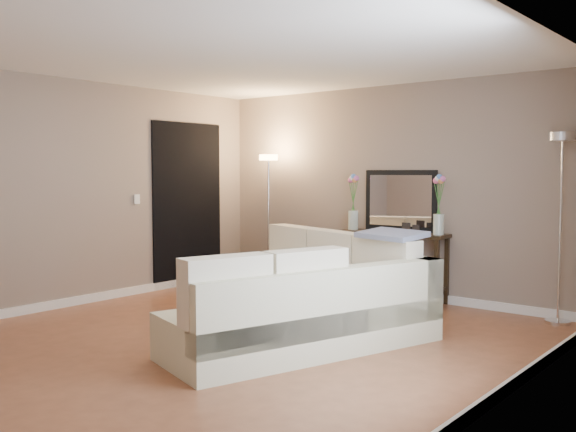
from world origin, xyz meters
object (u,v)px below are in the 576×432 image
Objects in this scene: sectional_sofa at (310,297)px; floor_lamp_lit at (269,193)px; console_table at (387,261)px; floor_lamp_unlit at (562,189)px.

sectional_sofa is 1.77× the size of floor_lamp_lit.
console_table is at bearing 96.59° from sectional_sofa.
floor_lamp_unlit reaches higher than floor_lamp_lit.
console_table is 0.70× the size of floor_lamp_unlit.
sectional_sofa is at bearing -134.17° from floor_lamp_unlit.
floor_lamp_lit is 3.78m from floor_lamp_unlit.
sectional_sofa is 1.62× the size of floor_lamp_unlit.
sectional_sofa reaches higher than console_table.
floor_lamp_unlit reaches higher than sectional_sofa.
sectional_sofa is at bearing -83.41° from console_table.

